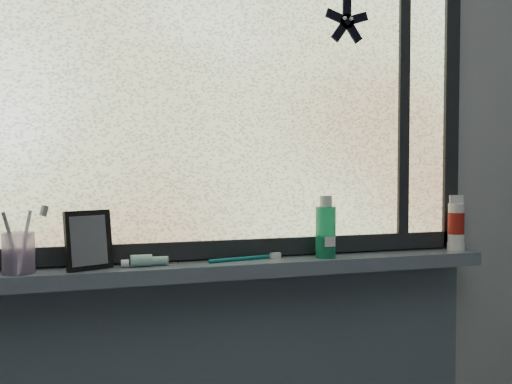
{
  "coord_description": "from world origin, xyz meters",
  "views": [
    {
      "loc": [
        -0.39,
        -0.29,
        1.28
      ],
      "look_at": [
        0.04,
        1.05,
        1.22
      ],
      "focal_mm": 40.0,
      "sensor_mm": 36.0,
      "label": 1
    }
  ],
  "objects": [
    {
      "name": "wall_back",
      "position": [
        0.0,
        1.3,
        1.25
      ],
      "size": [
        3.0,
        0.01,
        2.5
      ],
      "primitive_type": "cube",
      "color": "#9EA3A8",
      "rests_on": "ground"
    },
    {
      "name": "windowsill",
      "position": [
        0.0,
        1.23,
        1.0
      ],
      "size": [
        1.62,
        0.14,
        0.04
      ],
      "primitive_type": "cube",
      "color": "#4F5C6A",
      "rests_on": "wall_back"
    },
    {
      "name": "window_pane",
      "position": [
        0.0,
        1.28,
        1.53
      ],
      "size": [
        1.5,
        0.01,
        1.0
      ],
      "primitive_type": "cube",
      "color": "silver",
      "rests_on": "wall_back"
    },
    {
      "name": "frame_bottom",
      "position": [
        0.0,
        1.28,
        1.05
      ],
      "size": [
        1.6,
        0.03,
        0.05
      ],
      "primitive_type": "cube",
      "color": "black",
      "rests_on": "windowsill"
    },
    {
      "name": "frame_right",
      "position": [
        0.78,
        1.28,
        1.53
      ],
      "size": [
        0.05,
        0.03,
        1.1
      ],
      "primitive_type": "cube",
      "color": "black",
      "rests_on": "wall_back"
    },
    {
      "name": "frame_mullion",
      "position": [
        0.6,
        1.28,
        1.53
      ],
      "size": [
        0.03,
        0.03,
        1.0
      ],
      "primitive_type": "cube",
      "color": "black",
      "rests_on": "wall_back"
    },
    {
      "name": "starfish_sticker",
      "position": [
        0.4,
        1.27,
        1.72
      ],
      "size": [
        0.15,
        0.02,
        0.15
      ],
      "primitive_type": null,
      "color": "black",
      "rests_on": "window_pane"
    },
    {
      "name": "vanity_mirror",
      "position": [
        -0.35,
        1.22,
        1.1
      ],
      "size": [
        0.13,
        0.1,
        0.15
      ],
      "primitive_type": "cube",
      "rotation": [
        0.0,
        0.0,
        0.39
      ],
      "color": "black",
      "rests_on": "windowsill"
    },
    {
      "name": "toothpaste_tube",
      "position": [
        -0.2,
        1.22,
        1.04
      ],
      "size": [
        0.18,
        0.05,
        0.03
      ],
      "primitive_type": null,
      "rotation": [
        0.0,
        0.0,
        -0.08
      ],
      "color": "white",
      "rests_on": "windowsill"
    },
    {
      "name": "toothbrush_cup",
      "position": [
        -0.52,
        1.21,
        1.07
      ],
      "size": [
        0.1,
        0.1,
        0.1
      ],
      "primitive_type": "cylinder",
      "rotation": [
        0.0,
        0.0,
        0.43
      ],
      "color": "#CCAEE7",
      "rests_on": "windowsill"
    },
    {
      "name": "toothbrush_lying",
      "position": [
        0.06,
        1.24,
        1.03
      ],
      "size": [
        0.24,
        0.07,
        0.02
      ],
      "primitive_type": null,
      "rotation": [
        0.0,
        0.0,
        0.2
      ],
      "color": "#0B646A",
      "rests_on": "windowsill"
    },
    {
      "name": "mouthwash_bottle",
      "position": [
        0.31,
        1.21,
        1.11
      ],
      "size": [
        0.08,
        0.08,
        0.15
      ],
      "primitive_type": "cylinder",
      "rotation": [
        0.0,
        0.0,
        0.37
      ],
      "color": "#1E9B68",
      "rests_on": "windowsill"
    },
    {
      "name": "cream_tube",
      "position": [
        0.77,
        1.23,
        1.11
      ],
      "size": [
        0.07,
        0.07,
        0.12
      ],
      "primitive_type": "cylinder",
      "rotation": [
        0.0,
        0.0,
        0.42
      ],
      "color": "silver",
      "rests_on": "windowsill"
    }
  ]
}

